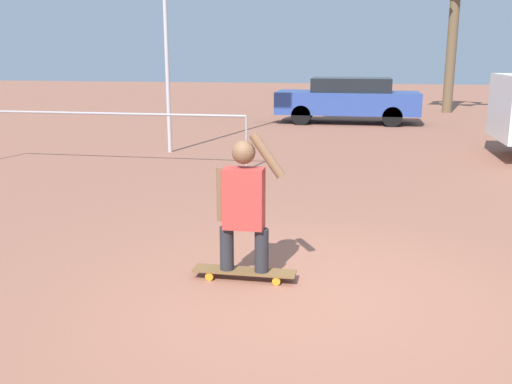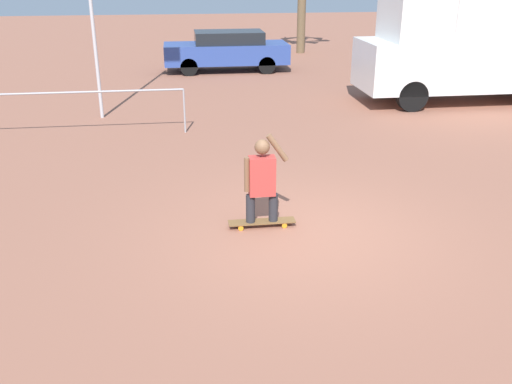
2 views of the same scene
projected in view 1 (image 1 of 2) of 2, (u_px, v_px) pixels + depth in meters
The scene contains 5 objects.
ground_plane at pixel (310, 298), 5.32m from camera, with size 80.00×80.00×0.00m, color #935B47.
skateboard at pixel (244, 272), 5.73m from camera, with size 1.04×0.22×0.10m.
person_skateboarder at pixel (244, 200), 5.56m from camera, with size 0.67×0.23×1.40m.
parked_car_blue at pixel (348, 99), 18.57m from camera, with size 4.58×1.74×1.46m.
plaza_railing_segment at pixel (111, 120), 11.44m from camera, with size 5.59×0.05×1.08m.
Camera 1 is at (0.38, -4.95, 2.21)m, focal length 40.00 mm.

